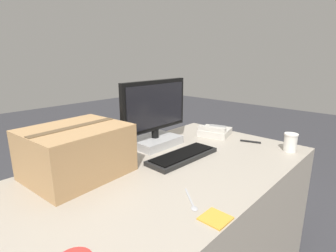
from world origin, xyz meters
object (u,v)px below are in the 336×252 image
monitor (155,120)px  sticky_note_pad (215,218)px  cardboard_box (77,151)px  pen_marker (250,141)px  paper_cup_right (290,142)px  desk_phone (215,131)px  keyboard (183,156)px  spoon (192,203)px

monitor → sticky_note_pad: bearing=-119.9°
sticky_note_pad → cardboard_box: bearing=101.7°
cardboard_box → pen_marker: 1.05m
paper_cup_right → cardboard_box: 1.16m
sticky_note_pad → desk_phone: bearing=33.2°
keyboard → pen_marker: (0.50, -0.15, -0.01)m
monitor → spoon: 0.70m
keyboard → desk_phone: (0.47, 0.11, 0.01)m
desk_phone → cardboard_box: 0.96m
paper_cup_right → desk_phone: bearing=93.1°
cardboard_box → pen_marker: size_ratio=3.61×
pen_marker → sticky_note_pad: size_ratio=1.35×
keyboard → spoon: 0.44m
desk_phone → pen_marker: desk_phone is taller
monitor → cardboard_box: 0.53m
desk_phone → sticky_note_pad: 0.98m
desk_phone → cardboard_box: (-0.95, 0.12, 0.09)m
desk_phone → paper_cup_right: bearing=-102.4°
monitor → cardboard_box: (-0.53, -0.03, -0.05)m
cardboard_box → keyboard: bearing=-25.4°
sticky_note_pad → keyboard: bearing=51.2°
keyboard → paper_cup_right: (0.50, -0.38, 0.04)m
pen_marker → sticky_note_pad: bearing=-90.9°
monitor → keyboard: size_ratio=1.15×
monitor → paper_cup_right: monitor is taller
cardboard_box → monitor: bearing=3.4°
monitor → sticky_note_pad: (-0.39, -0.69, -0.16)m
keyboard → paper_cup_right: size_ratio=4.07×
monitor → paper_cup_right: (0.45, -0.64, -0.11)m
desk_phone → cardboard_box: cardboard_box is taller
spoon → sticky_note_pad: bearing=27.2°
monitor → spoon: bearing=-123.1°
spoon → sticky_note_pad: sticky_note_pad is taller
monitor → keyboard: monitor is taller
monitor → sticky_note_pad: size_ratio=5.39×
pen_marker → monitor: bearing=-151.7°
desk_phone → spoon: size_ratio=1.75×
keyboard → pen_marker: keyboard is taller
desk_phone → sticky_note_pad: desk_phone is taller
desk_phone → sticky_note_pad: bearing=-162.3°
keyboard → pen_marker: size_ratio=3.45×
spoon → desk_phone: bearing=156.1°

